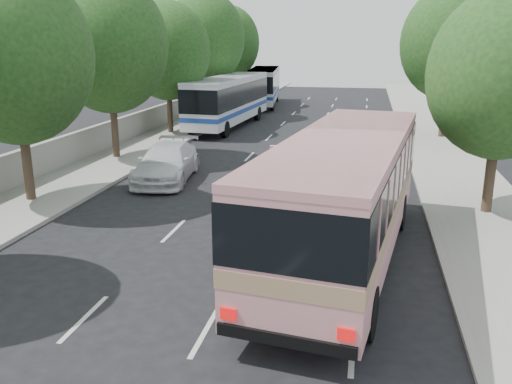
% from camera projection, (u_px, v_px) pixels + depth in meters
% --- Properties ---
extents(ground, '(120.00, 120.00, 0.00)m').
position_uv_depth(ground, '(190.00, 288.00, 13.99)').
color(ground, black).
rests_on(ground, ground).
extents(sidewalk_left, '(4.00, 90.00, 0.15)m').
position_uv_depth(sidewalk_left, '(161.00, 138.00, 34.45)').
color(sidewalk_left, '#9E998E').
rests_on(sidewalk_left, ground).
extents(sidewalk_right, '(4.00, 90.00, 0.12)m').
position_uv_depth(sidewalk_right, '(440.00, 149.00, 31.19)').
color(sidewalk_right, '#9E998E').
rests_on(sidewalk_right, ground).
extents(low_wall, '(0.30, 90.00, 1.50)m').
position_uv_depth(low_wall, '(134.00, 124.00, 34.57)').
color(low_wall, '#9E998E').
rests_on(low_wall, sidewalk_left).
extents(tree_left_b, '(5.70, 5.70, 8.88)m').
position_uv_depth(tree_left_b, '(15.00, 50.00, 19.62)').
color(tree_left_b, '#38281E').
rests_on(tree_left_b, ground).
extents(tree_left_c, '(6.00, 6.00, 9.35)m').
position_uv_depth(tree_left_c, '(109.00, 40.00, 27.11)').
color(tree_left_c, '#38281E').
rests_on(tree_left_c, ground).
extents(tree_left_d, '(5.52, 5.52, 8.60)m').
position_uv_depth(tree_left_d, '(168.00, 47.00, 34.76)').
color(tree_left_d, '#38281E').
rests_on(tree_left_d, ground).
extents(tree_left_e, '(6.30, 6.30, 9.82)m').
position_uv_depth(tree_left_e, '(205.00, 35.00, 42.06)').
color(tree_left_e, '#38281E').
rests_on(tree_left_e, ground).
extents(tree_left_f, '(5.88, 5.88, 9.16)m').
position_uv_depth(tree_left_f, '(228.00, 40.00, 49.75)').
color(tree_left_f, '#38281E').
rests_on(tree_left_f, ground).
extents(tree_right_near, '(5.10, 5.10, 7.95)m').
position_uv_depth(tree_right_near, '(506.00, 69.00, 18.36)').
color(tree_right_near, '#38281E').
rests_on(tree_right_near, ground).
extents(tree_right_far, '(6.00, 6.00, 9.35)m').
position_uv_depth(tree_right_far, '(451.00, 40.00, 33.13)').
color(tree_right_far, '#38281E').
rests_on(tree_right_far, ground).
extents(pink_bus, '(4.48, 11.77, 3.66)m').
position_uv_depth(pink_bus, '(345.00, 186.00, 14.97)').
color(pink_bus, '#CC8486').
rests_on(pink_bus, ground).
extents(pink_taxi, '(1.90, 4.13, 1.37)m').
position_uv_depth(pink_taxi, '(276.00, 164.00, 24.60)').
color(pink_taxi, '#DB136C').
rests_on(pink_taxi, ground).
extents(white_pickup, '(2.92, 5.79, 1.61)m').
position_uv_depth(white_pickup, '(167.00, 162.00, 24.43)').
color(white_pickup, silver).
rests_on(white_pickup, ground).
extents(tour_coach_front, '(3.41, 12.09, 3.57)m').
position_uv_depth(tour_coach_front, '(229.00, 97.00, 38.60)').
color(tour_coach_front, silver).
rests_on(tour_coach_front, ground).
extents(tour_coach_rear, '(3.75, 11.67, 3.43)m').
position_uv_depth(tour_coach_rear, '(264.00, 83.00, 51.22)').
color(tour_coach_rear, silver).
rests_on(tour_coach_rear, ground).
extents(taxi_roof_sign, '(0.56, 0.22, 0.18)m').
position_uv_depth(taxi_roof_sign, '(276.00, 148.00, 24.38)').
color(taxi_roof_sign, silver).
rests_on(taxi_roof_sign, pink_taxi).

